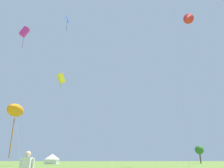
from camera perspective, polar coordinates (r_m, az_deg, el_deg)
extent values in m
cube|color=yellow|center=(62.37, -12.98, 1.41)|extent=(2.48, 2.25, 2.80)
cylinder|color=#A79518|center=(61.76, -13.11, -0.23)|extent=(0.08, 0.08, 2.37)
cylinder|color=#B2B2B7|center=(58.39, -13.27, -8.65)|extent=(1.52, 2.04, 22.50)
cylinder|color=#B2B2B7|center=(32.52, 16.16, 11.35)|extent=(0.58, 1.08, 34.74)
cube|color=blue|center=(43.84, -11.42, 16.12)|extent=(0.57, 1.80, 1.75)
cylinder|color=#183599|center=(43.02, -11.55, 14.50)|extent=(0.05, 0.05, 2.04)
cylinder|color=#B2B2B7|center=(37.35, -11.84, -0.15)|extent=(1.35, 1.06, 26.27)
ellipsoid|color=orange|center=(24.98, -23.57, -6.28)|extent=(2.34, 4.36, 1.52)
cylinder|color=#A75C11|center=(24.61, -24.41, -12.43)|extent=(0.10, 0.10, 3.83)
cylinder|color=#B2B2B7|center=(23.63, -22.94, -13.36)|extent=(1.94, 1.28, 6.19)
cylinder|color=#B2B2B7|center=(32.02, 0.37, 13.85)|extent=(1.21, 2.41, 37.43)
cube|color=#E02DA3|center=(68.79, -21.61, 12.39)|extent=(2.65, 1.60, 3.08)
cylinder|color=#9D2072|center=(67.40, -21.91, 10.27)|extent=(0.09, 0.09, 4.27)
cylinder|color=#B2B2B7|center=(61.84, -24.64, -1.74)|extent=(2.08, 1.14, 35.57)
cone|color=red|center=(58.22, 18.92, 15.69)|extent=(3.68, 3.85, 3.16)
cylinder|color=#B2B2B7|center=(50.39, 22.63, 0.34)|extent=(2.43, 2.40, 33.45)
cube|color=white|center=(9.62, -21.11, -18.98)|extent=(0.39, 0.28, 0.60)
sphere|color=beige|center=(9.62, -20.80, -16.49)|extent=(0.22, 0.22, 0.22)
cylinder|color=white|center=(9.70, -22.51, -18.81)|extent=(0.09, 0.09, 0.55)
cylinder|color=white|center=(9.54, -19.68, -19.14)|extent=(0.09, 0.09, 0.55)
cube|color=white|center=(79.22, -15.22, -18.72)|extent=(3.89, 3.89, 1.46)
cone|color=white|center=(79.23, -15.12, -17.58)|extent=(4.87, 4.87, 1.70)
cylinder|color=brown|center=(91.33, 21.78, -17.32)|extent=(0.44, 0.44, 3.66)
sphere|color=#33702D|center=(91.39, 21.55, -15.48)|extent=(3.21, 3.21, 3.21)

